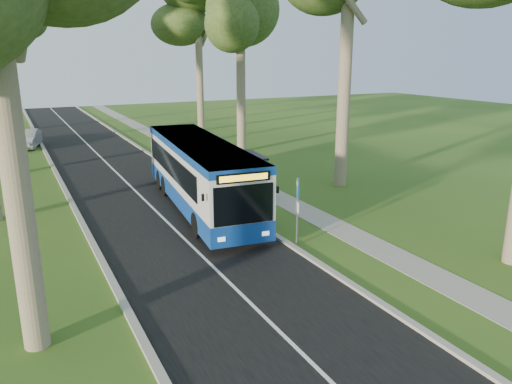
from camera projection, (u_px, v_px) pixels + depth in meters
ground at (278, 239)px, 20.71m from camera, size 120.00×120.00×0.00m
road at (136, 191)px, 27.78m from camera, size 7.00×100.00×0.02m
kerb_east at (195, 183)px, 29.29m from camera, size 0.25×100.00×0.12m
kerb_west at (69, 198)px, 26.24m from camera, size 0.25×100.00×0.12m
centre_line at (136, 191)px, 27.78m from camera, size 0.12×100.00×0.00m
footpath at (241, 179)px, 30.61m from camera, size 1.50×100.00×0.02m
bus at (200, 175)px, 24.26m from camera, size 3.90×12.82×3.34m
bus_stop_sign at (297, 204)px, 19.54m from camera, size 0.17×0.38×2.77m
bus_shelter at (252, 169)px, 25.79m from camera, size 1.79×2.90×2.36m
litter_bin at (262, 206)px, 23.59m from camera, size 0.53×0.53×0.92m
car_white at (19, 136)px, 41.90m from camera, size 3.12×4.51×1.43m
car_silver at (27, 139)px, 40.44m from camera, size 2.56×4.67×1.46m
tree_west_e at (0, 1)px, 46.41m from camera, size 5.20×5.20×16.45m
tree_east_d at (198, 10)px, 46.92m from camera, size 5.20×5.20×15.38m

